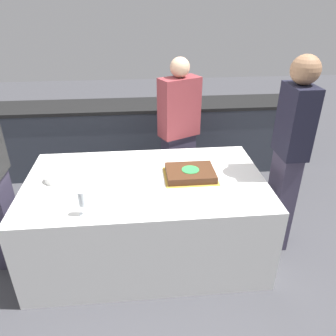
# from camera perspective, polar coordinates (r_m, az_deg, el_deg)

# --- Properties ---
(ground_plane) EXTENTS (14.00, 14.00, 0.00)m
(ground_plane) POSITION_cam_1_polar(r_m,az_deg,el_deg) (3.23, -3.51, -13.92)
(ground_plane) COLOR #424247
(back_counter) EXTENTS (4.40, 0.58, 0.92)m
(back_counter) POSITION_cam_1_polar(r_m,az_deg,el_deg) (4.40, -4.60, 5.36)
(back_counter) COLOR #333842
(back_counter) RESTS_ON ground_plane
(dining_table) EXTENTS (2.02, 1.17, 0.77)m
(dining_table) POSITION_cam_1_polar(r_m,az_deg,el_deg) (2.98, -3.73, -8.42)
(dining_table) COLOR white
(dining_table) RESTS_ON ground_plane
(cake) EXTENTS (0.45, 0.36, 0.07)m
(cake) POSITION_cam_1_polar(r_m,az_deg,el_deg) (2.80, 3.90, -0.89)
(cake) COLOR gold
(cake) RESTS_ON dining_table
(plate_stack) EXTENTS (0.21, 0.21, 0.05)m
(plate_stack) POSITION_cam_1_polar(r_m,az_deg,el_deg) (2.89, -18.66, -1.54)
(plate_stack) COLOR white
(plate_stack) RESTS_ON dining_table
(wine_glass) EXTENTS (0.07, 0.07, 0.19)m
(wine_glass) POSITION_cam_1_polar(r_m,az_deg,el_deg) (2.35, -14.74, -5.30)
(wine_glass) COLOR white
(wine_glass) RESTS_ON dining_table
(side_plate_near_cake) EXTENTS (0.17, 0.17, 0.00)m
(side_plate_near_cake) POSITION_cam_1_polar(r_m,az_deg,el_deg) (3.07, 1.47, 1.33)
(side_plate_near_cake) COLOR white
(side_plate_near_cake) RESTS_ON dining_table
(person_cutting_cake) EXTENTS (0.45, 0.36, 1.63)m
(person_cutting_cake) POSITION_cam_1_polar(r_m,az_deg,el_deg) (3.49, 1.90, 5.91)
(person_cutting_cake) COLOR #383347
(person_cutting_cake) RESTS_ON ground_plane
(person_seated_right) EXTENTS (0.23, 0.33, 1.77)m
(person_seated_right) POSITION_cam_1_polar(r_m,az_deg,el_deg) (2.97, 20.32, 2.17)
(person_seated_right) COLOR #383347
(person_seated_right) RESTS_ON ground_plane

